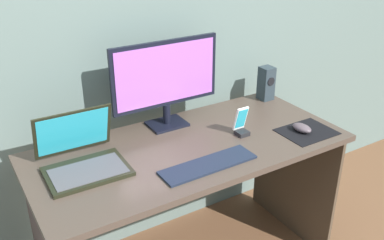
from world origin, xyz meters
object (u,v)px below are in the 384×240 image
object	(u,v)px
keyboard_external	(208,165)
phone_in_dock	(241,125)
laptop	(82,158)
monitor	(166,79)
mouse	(302,128)
speaker_right	(266,83)

from	to	relation	value
keyboard_external	phone_in_dock	bearing A→B (deg)	27.79
laptop	phone_in_dock	world-z (taller)	laptop
keyboard_external	phone_in_dock	world-z (taller)	phone_in_dock
monitor	laptop	size ratio (longest dim) A/B	1.66
mouse	keyboard_external	bearing A→B (deg)	176.63
monitor	keyboard_external	world-z (taller)	monitor
monitor	phone_in_dock	bearing A→B (deg)	-46.97
mouse	phone_in_dock	size ratio (longest dim) A/B	0.73
monitor	keyboard_external	bearing A→B (deg)	-94.80
speaker_right	monitor	bearing A→B (deg)	-179.52
monitor	laptop	bearing A→B (deg)	-160.58
laptop	phone_in_dock	size ratio (longest dim) A/B	2.37
monitor	phone_in_dock	distance (m)	0.41
speaker_right	phone_in_dock	bearing A→B (deg)	-144.07
monitor	keyboard_external	distance (m)	0.48
speaker_right	laptop	bearing A→B (deg)	-171.05
speaker_right	laptop	xyz separation A→B (m)	(-1.09, -0.17, -0.05)
mouse	phone_in_dock	world-z (taller)	phone_in_dock
keyboard_external	mouse	bearing A→B (deg)	1.75
speaker_right	phone_in_dock	distance (m)	0.46
speaker_right	phone_in_dock	xyz separation A→B (m)	(-0.37, -0.27, -0.04)
laptop	keyboard_external	distance (m)	0.51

